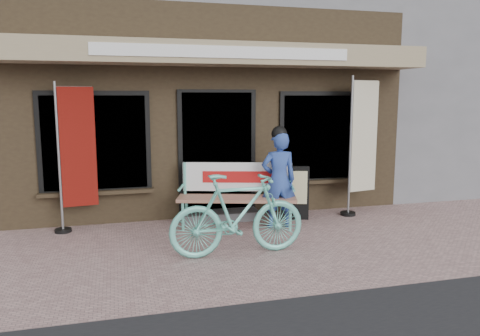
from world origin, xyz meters
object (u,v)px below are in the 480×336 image
object	(u,v)px
nobori_red	(75,155)
menu_stand	(295,192)
bicycle	(238,215)
nobori_cream	(361,144)
bench	(237,189)
person	(279,178)

from	to	relation	value
nobori_red	menu_stand	bearing A→B (deg)	-11.36
bicycle	nobori_red	world-z (taller)	nobori_red
nobori_cream	menu_stand	size ratio (longest dim) A/B	2.65
bicycle	nobori_red	xyz separation A→B (m)	(-2.13, 1.74, 0.64)
bench	menu_stand	distance (m)	1.07
bench	nobori_red	size ratio (longest dim) A/B	0.84
bench	bicycle	xyz separation A→B (m)	(-0.35, -1.38, -0.05)
bench	bicycle	bearing A→B (deg)	-87.70
bicycle	menu_stand	xyz separation A→B (m)	(1.41, 1.50, -0.08)
person	nobori_red	bearing A→B (deg)	173.90
nobori_cream	bench	bearing A→B (deg)	173.22
person	menu_stand	size ratio (longest dim) A/B	1.77
person	nobori_red	distance (m)	3.18
person	menu_stand	world-z (taller)	person
nobori_red	nobori_cream	bearing A→B (deg)	-9.56
nobori_red	menu_stand	distance (m)	3.61
bicycle	menu_stand	bearing A→B (deg)	-44.44
person	bench	bearing A→B (deg)	163.58
nobori_red	menu_stand	world-z (taller)	nobori_red
nobori_cream	nobori_red	bearing A→B (deg)	166.39
nobori_cream	menu_stand	world-z (taller)	nobori_cream
nobori_red	nobori_cream	world-z (taller)	nobori_cream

